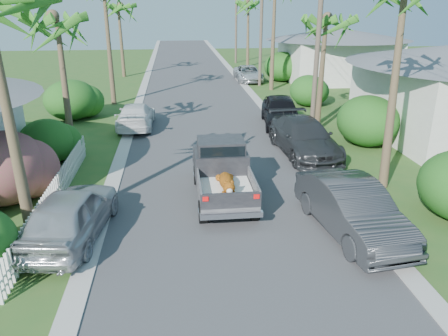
{
  "coord_description": "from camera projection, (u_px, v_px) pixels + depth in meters",
  "views": [
    {
      "loc": [
        -1.67,
        -9.15,
        6.8
      ],
      "look_at": [
        -0.09,
        4.87,
        1.4
      ],
      "focal_mm": 35.0,
      "sensor_mm": 36.0,
      "label": 1
    }
  ],
  "objects": [
    {
      "name": "ground",
      "position": [
        249.0,
        287.0,
        11.1
      ],
      "size": [
        120.0,
        120.0,
        0.0
      ],
      "primitive_type": "plane",
      "color": "#2C5520",
      "rests_on": "ground"
    },
    {
      "name": "shrub_r_b",
      "position": [
        368.0,
        121.0,
        21.68
      ],
      "size": [
        3.0,
        3.3,
        2.5
      ],
      "primitive_type": "ellipsoid",
      "color": "#154A17",
      "rests_on": "ground"
    },
    {
      "name": "road",
      "position": [
        197.0,
        94.0,
        34.3
      ],
      "size": [
        8.0,
        100.0,
        0.02
      ],
      "primitive_type": "cube",
      "color": "#38383A",
      "rests_on": "ground"
    },
    {
      "name": "palm_r_d",
      "position": [
        249.0,
        2.0,
        46.5
      ],
      "size": [
        4.4,
        4.4,
        8.0
      ],
      "color": "brown",
      "rests_on": "ground"
    },
    {
      "name": "shrub_r_d",
      "position": [
        282.0,
        67.0,
        39.31
      ],
      "size": [
        3.2,
        3.52,
        2.6
      ],
      "primitive_type": "ellipsoid",
      "color": "#154A17",
      "rests_on": "ground"
    },
    {
      "name": "parked_car_rf",
      "position": [
        281.0,
        111.0,
        25.25
      ],
      "size": [
        2.58,
        5.21,
        1.71
      ],
      "primitive_type": "imported",
      "rotation": [
        0.0,
        0.0,
        -0.11
      ],
      "color": "black",
      "rests_on": "ground"
    },
    {
      "name": "house_right_far",
      "position": [
        336.0,
        57.0,
        39.54
      ],
      "size": [
        9.0,
        8.0,
        4.6
      ],
      "color": "silver",
      "rests_on": "ground"
    },
    {
      "name": "utility_pole_d",
      "position": [
        236.0,
        22.0,
        49.95
      ],
      "size": [
        1.6,
        0.26,
        9.0
      ],
      "color": "brown",
      "rests_on": "ground"
    },
    {
      "name": "shrub_l_b",
      "position": [
        4.0,
        168.0,
        15.39
      ],
      "size": [
        3.0,
        3.3,
        2.6
      ],
      "primitive_type": "ellipsoid",
      "color": "#C31B5B",
      "rests_on": "ground"
    },
    {
      "name": "curb_left",
      "position": [
        141.0,
        95.0,
        33.84
      ],
      "size": [
        0.6,
        100.0,
        0.06
      ],
      "primitive_type": "cube",
      "color": "#A5A39E",
      "rests_on": "ground"
    },
    {
      "name": "shrub_l_d",
      "position": [
        71.0,
        100.0,
        26.54
      ],
      "size": [
        3.2,
        3.52,
        2.4
      ],
      "primitive_type": "ellipsoid",
      "color": "#154A17",
      "rests_on": "ground"
    },
    {
      "name": "parked_car_rd",
      "position": [
        248.0,
        74.0,
        39.52
      ],
      "size": [
        2.26,
        4.86,
        1.35
      ],
      "primitive_type": "imported",
      "rotation": [
        0.0,
        0.0,
        0.0
      ],
      "color": "silver",
      "rests_on": "ground"
    },
    {
      "name": "parked_car_rn",
      "position": [
        352.0,
        209.0,
        13.41
      ],
      "size": [
        2.37,
        5.19,
        1.65
      ],
      "primitive_type": "imported",
      "rotation": [
        0.0,
        0.0,
        0.13
      ],
      "color": "#2D2F32",
      "rests_on": "ground"
    },
    {
      "name": "pickup_truck",
      "position": [
        222.0,
        169.0,
        16.15
      ],
      "size": [
        1.98,
        5.12,
        2.06
      ],
      "color": "black",
      "rests_on": "ground"
    },
    {
      "name": "picket_fence",
      "position": [
        56.0,
        192.0,
        15.4
      ],
      "size": [
        0.1,
        11.0,
        1.0
      ],
      "primitive_type": "cube",
      "color": "white",
      "rests_on": "ground"
    },
    {
      "name": "parked_car_rm",
      "position": [
        304.0,
        138.0,
        20.47
      ],
      "size": [
        2.65,
        5.76,
        1.63
      ],
      "primitive_type": "imported",
      "rotation": [
        0.0,
        0.0,
        0.07
      ],
      "color": "#282A2C",
      "rests_on": "ground"
    },
    {
      "name": "utility_pole_c",
      "position": [
        261.0,
        30.0,
        36.03
      ],
      "size": [
        1.6,
        0.26,
        9.0
      ],
      "color": "brown",
      "rests_on": "ground"
    },
    {
      "name": "palm_l_d",
      "position": [
        118.0,
        6.0,
        39.68
      ],
      "size": [
        4.4,
        4.4,
        7.7
      ],
      "color": "brown",
      "rests_on": "ground"
    },
    {
      "name": "palm_l_b",
      "position": [
        56.0,
        17.0,
        19.33
      ],
      "size": [
        4.4,
        4.4,
        7.4
      ],
      "color": "brown",
      "rests_on": "ground"
    },
    {
      "name": "shrub_r_c",
      "position": [
        309.0,
        91.0,
        30.07
      ],
      "size": [
        2.6,
        2.86,
        2.1
      ],
      "primitive_type": "ellipsoid",
      "color": "#154A17",
      "rests_on": "ground"
    },
    {
      "name": "curb_right",
      "position": [
        250.0,
        92.0,
        34.74
      ],
      "size": [
        0.6,
        100.0,
        0.06
      ],
      "primitive_type": "cube",
      "color": "#A5A39E",
      "rests_on": "ground"
    },
    {
      "name": "palm_r_b",
      "position": [
        326.0,
        18.0,
        23.58
      ],
      "size": [
        4.4,
        4.4,
        7.2
      ],
      "color": "brown",
      "rests_on": "ground"
    },
    {
      "name": "utility_pole_b",
      "position": [
        318.0,
        48.0,
        22.11
      ],
      "size": [
        1.6,
        0.26,
        9.0
      ],
      "color": "brown",
      "rests_on": "ground"
    },
    {
      "name": "parked_car_lf",
      "position": [
        136.0,
        116.0,
        24.9
      ],
      "size": [
        2.05,
        4.84,
        1.39
      ],
      "primitive_type": "imported",
      "rotation": [
        0.0,
        0.0,
        3.12
      ],
      "color": "white",
      "rests_on": "ground"
    },
    {
      "name": "parked_car_ln",
      "position": [
        71.0,
        214.0,
        13.13
      ],
      "size": [
        2.53,
        4.93,
        1.6
      ],
      "primitive_type": "imported",
      "rotation": [
        0.0,
        0.0,
        3.0
      ],
      "color": "#B1B3B8",
      "rests_on": "ground"
    },
    {
      "name": "shrub_l_c",
      "position": [
        47.0,
        142.0,
        19.25
      ],
      "size": [
        2.4,
        2.64,
        2.0
      ],
      "primitive_type": "ellipsoid",
      "color": "#154A17",
      "rests_on": "ground"
    }
  ]
}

